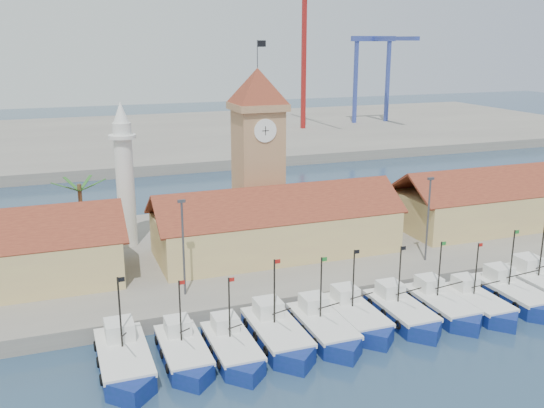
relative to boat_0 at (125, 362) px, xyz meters
name	(u,v)px	position (x,y,z in m)	size (l,w,h in m)	color
ground	(362,346)	(18.69, -2.74, -0.80)	(400.00, 400.00, 0.00)	#1B2E48
quay	(264,247)	(18.69, 21.26, -0.05)	(140.00, 32.00, 1.50)	gray
terminal	(147,137)	(18.69, 107.26, 0.20)	(240.00, 80.00, 2.00)	gray
boat_0	(125,362)	(0.00, 0.00, 0.00)	(3.71, 10.17, 7.69)	navy
boat_1	(184,354)	(4.50, -0.17, -0.09)	(3.30, 9.05, 6.85)	navy
boat_2	(233,350)	(8.24, -0.88, -0.09)	(3.29, 9.02, 6.83)	navy
boat_3	(278,336)	(12.32, -0.15, -0.01)	(3.64, 9.98, 7.55)	navy
boat_4	(325,329)	(16.41, -0.30, -0.04)	(3.50, 9.59, 7.26)	navy
boat_5	(357,318)	(19.96, 0.65, -0.06)	(3.45, 9.44, 7.15)	navy
boat_6	(403,313)	(24.26, 0.12, -0.06)	(3.44, 9.42, 7.13)	navy
boat_7	(442,307)	(28.41, 0.07, -0.06)	(3.42, 9.36, 7.08)	navy
boat_8	(479,305)	(31.88, -0.66, -0.10)	(3.26, 8.94, 6.76)	navy
boat_9	(515,296)	(36.25, -0.33, -0.03)	(3.59, 9.82, 7.43)	navy
hall_center	(276,230)	(18.69, 17.26, 3.19)	(27.04, 10.13, 7.61)	tan
hall_right	(510,204)	(50.69, 17.26, 3.19)	(31.20, 10.13, 7.61)	tan
clock_tower	(258,150)	(18.69, 23.26, 11.17)	(5.80, 5.80, 22.70)	#A77B56
minaret	(125,175)	(3.69, 25.26, 8.93)	(3.00, 3.00, 16.30)	silver
palm_tree	(82,214)	(-1.31, 23.26, 5.45)	(5.60, 5.03, 8.39)	brown
lamp_posts	(310,229)	(19.19, 9.26, 5.68)	(80.70, 0.25, 9.03)	#3F3F44
crane_red_right	(307,35)	(58.16, 100.68, 24.51)	(1.00, 33.81, 41.82)	maroon
gantry	(379,56)	(80.69, 103.91, 19.25)	(13.00, 22.00, 23.20)	#33439C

